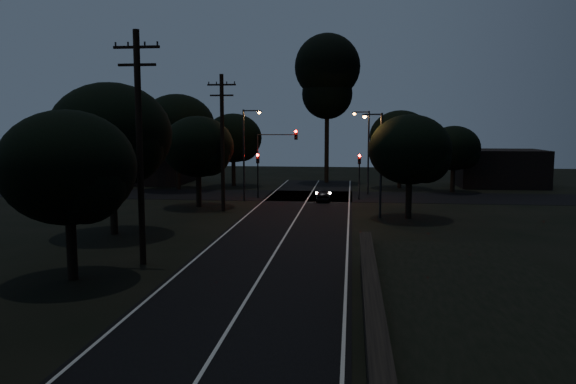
# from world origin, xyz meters

# --- Properties ---
(road_surface) EXTENTS (60.00, 70.00, 0.03)m
(road_surface) POSITION_xyz_m (0.00, 31.12, 0.01)
(road_surface) COLOR black
(road_surface) RESTS_ON ground
(retaining_wall) EXTENTS (6.93, 26.00, 1.60)m
(retaining_wall) POSITION_xyz_m (7.74, 3.00, 0.62)
(retaining_wall) COLOR black
(retaining_wall) RESTS_ON ground
(utility_pole_mid) EXTENTS (2.20, 0.30, 11.00)m
(utility_pole_mid) POSITION_xyz_m (-6.00, 15.00, 5.74)
(utility_pole_mid) COLOR black
(utility_pole_mid) RESTS_ON ground
(utility_pole_far) EXTENTS (2.20, 0.30, 10.50)m
(utility_pole_far) POSITION_xyz_m (-6.00, 32.00, 5.48)
(utility_pole_far) COLOR black
(utility_pole_far) RESTS_ON ground
(tree_left_b) EXTENTS (5.73, 5.73, 7.29)m
(tree_left_b) POSITION_xyz_m (-7.80, 11.88, 4.73)
(tree_left_b) COLOR black
(tree_left_b) RESTS_ON ground
(tree_left_c) EXTENTS (7.27, 7.27, 9.19)m
(tree_left_c) POSITION_xyz_m (-10.24, 21.85, 5.94)
(tree_left_c) COLOR black
(tree_left_c) RESTS_ON ground
(tree_left_d) EXTENTS (5.83, 5.83, 7.39)m
(tree_left_d) POSITION_xyz_m (-8.29, 33.88, 4.79)
(tree_left_d) COLOR black
(tree_left_d) RESTS_ON ground
(tree_far_nw) EXTENTS (6.26, 6.26, 7.93)m
(tree_far_nw) POSITION_xyz_m (-8.78, 49.87, 5.14)
(tree_far_nw) COLOR black
(tree_far_nw) RESTS_ON ground
(tree_far_w) EXTENTS (7.72, 7.72, 9.84)m
(tree_far_w) POSITION_xyz_m (-13.73, 45.84, 6.40)
(tree_far_w) COLOR black
(tree_far_w) RESTS_ON ground
(tree_far_ne) EXTENTS (6.50, 6.50, 8.22)m
(tree_far_ne) POSITION_xyz_m (9.23, 49.87, 5.32)
(tree_far_ne) COLOR black
(tree_far_ne) RESTS_ON ground
(tree_far_e) EXTENTS (5.20, 5.20, 6.60)m
(tree_far_e) POSITION_xyz_m (14.18, 46.89, 4.28)
(tree_far_e) COLOR black
(tree_far_e) RESTS_ON ground
(tree_right_a) EXTENTS (5.83, 5.83, 7.41)m
(tree_right_a) POSITION_xyz_m (8.21, 29.88, 4.81)
(tree_right_a) COLOR black
(tree_right_a) RESTS_ON ground
(tall_pine) EXTENTS (7.51, 7.51, 17.07)m
(tall_pine) POSITION_xyz_m (1.00, 55.00, 12.32)
(tall_pine) COLOR black
(tall_pine) RESTS_ON ground
(building_left) EXTENTS (10.00, 8.00, 4.40)m
(building_left) POSITION_xyz_m (-20.00, 52.00, 2.20)
(building_left) COLOR black
(building_left) RESTS_ON ground
(building_right) EXTENTS (9.00, 7.00, 4.00)m
(building_right) POSITION_xyz_m (20.00, 53.00, 2.00)
(building_right) COLOR black
(building_right) RESTS_ON ground
(signal_left) EXTENTS (0.28, 0.35, 4.10)m
(signal_left) POSITION_xyz_m (-4.60, 39.99, 2.84)
(signal_left) COLOR black
(signal_left) RESTS_ON ground
(signal_right) EXTENTS (0.28, 0.35, 4.10)m
(signal_right) POSITION_xyz_m (4.60, 39.99, 2.84)
(signal_right) COLOR black
(signal_right) RESTS_ON ground
(signal_mast) EXTENTS (3.70, 0.35, 6.25)m
(signal_mast) POSITION_xyz_m (-2.91, 39.99, 4.34)
(signal_mast) COLOR black
(signal_mast) RESTS_ON ground
(streetlight_a) EXTENTS (1.66, 0.26, 8.00)m
(streetlight_a) POSITION_xyz_m (-5.31, 38.00, 4.64)
(streetlight_a) COLOR black
(streetlight_a) RESTS_ON ground
(streetlight_b) EXTENTS (1.66, 0.26, 8.00)m
(streetlight_b) POSITION_xyz_m (5.31, 44.00, 4.64)
(streetlight_b) COLOR black
(streetlight_b) RESTS_ON ground
(streetlight_c) EXTENTS (1.46, 0.26, 7.50)m
(streetlight_c) POSITION_xyz_m (5.83, 30.00, 4.35)
(streetlight_c) COLOR black
(streetlight_c) RESTS_ON ground
(car) EXTENTS (1.36, 3.11, 1.04)m
(car) POSITION_xyz_m (1.45, 38.47, 0.52)
(car) COLOR black
(car) RESTS_ON ground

